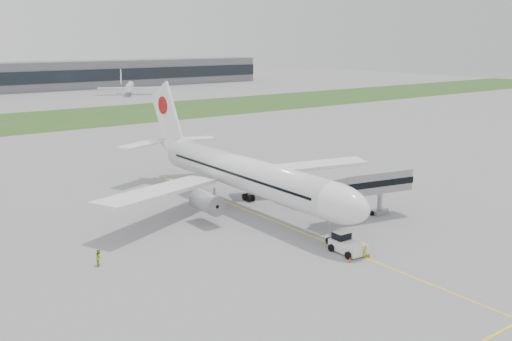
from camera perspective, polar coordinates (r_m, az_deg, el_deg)
ground at (r=83.73m, az=0.29°, el=-4.47°), size 600.00×600.00×0.00m
apron_markings at (r=79.98m, az=2.45°, el=-5.34°), size 70.00×70.00×0.04m
grass_strip at (r=191.65m, az=-21.87°, el=4.56°), size 600.00×50.00×0.02m
airliner at (r=86.04m, az=-1.66°, el=-0.09°), size 48.13×53.95×17.88m
pushback_tug at (r=70.22m, az=9.02°, el=-7.24°), size 3.21×4.59×2.29m
jet_bridge at (r=81.78m, az=10.42°, el=-1.33°), size 15.44×5.99×7.04m
safety_cone_left at (r=67.46m, az=9.38°, el=-8.81°), size 0.44×0.44×0.60m
safety_cone_right at (r=69.31m, az=11.23°, el=-8.32°), size 0.37×0.37×0.51m
ground_crew_near at (r=68.83m, az=10.87°, el=-7.93°), size 0.72×0.59×1.71m
ground_crew_far at (r=67.91m, az=-15.41°, el=-8.36°), size 1.10×1.18×1.94m
distant_aircraft_right at (r=271.35m, az=-12.51°, el=7.42°), size 36.98×35.52×10.94m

